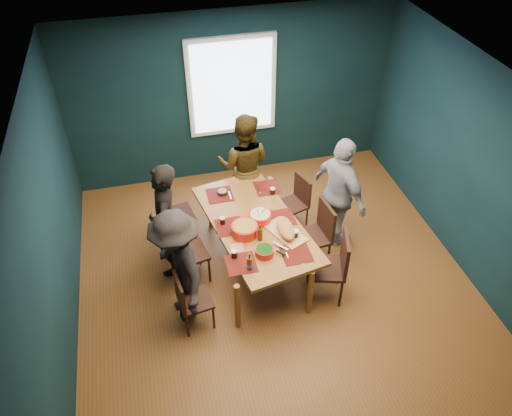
{
  "coord_description": "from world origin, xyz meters",
  "views": [
    {
      "loc": [
        -1.3,
        -4.32,
        4.95
      ],
      "look_at": [
        -0.17,
        0.27,
        0.99
      ],
      "focal_mm": 35.0,
      "sensor_mm": 36.0,
      "label": 1
    }
  ],
  "objects_px": {
    "chair_left_far": "(171,212)",
    "person_far_left": "(166,221)",
    "chair_left_near": "(188,298)",
    "chair_right_near": "(335,263)",
    "person_right": "(340,194)",
    "cutting_board": "(286,229)",
    "dining_table": "(255,227)",
    "chair_left_mid": "(183,250)",
    "bowl_dumpling": "(260,217)",
    "bowl_herbs": "(264,251)",
    "person_back": "(244,165)",
    "bowl_salad": "(245,229)",
    "chair_right_far": "(297,199)",
    "person_near_left": "(178,267)",
    "chair_right_mid": "(318,230)"
  },
  "relations": [
    {
      "from": "person_near_left",
      "to": "chair_right_near",
      "type": "bearing_deg",
      "value": 69.55
    },
    {
      "from": "chair_left_mid",
      "to": "bowl_salad",
      "type": "relative_size",
      "value": 2.74
    },
    {
      "from": "dining_table",
      "to": "person_back",
      "type": "relative_size",
      "value": 1.34
    },
    {
      "from": "chair_left_far",
      "to": "person_near_left",
      "type": "relative_size",
      "value": 0.58
    },
    {
      "from": "cutting_board",
      "to": "dining_table",
      "type": "bearing_deg",
      "value": 112.76
    },
    {
      "from": "person_right",
      "to": "chair_left_mid",
      "type": "bearing_deg",
      "value": 78.91
    },
    {
      "from": "chair_right_mid",
      "to": "person_far_left",
      "type": "distance_m",
      "value": 1.97
    },
    {
      "from": "person_far_left",
      "to": "chair_right_near",
      "type": "bearing_deg",
      "value": 72.62
    },
    {
      "from": "chair_left_far",
      "to": "cutting_board",
      "type": "distance_m",
      "value": 1.7
    },
    {
      "from": "bowl_dumpling",
      "to": "chair_left_far",
      "type": "bearing_deg",
      "value": 145.67
    },
    {
      "from": "chair_left_far",
      "to": "person_far_left",
      "type": "relative_size",
      "value": 0.56
    },
    {
      "from": "chair_left_mid",
      "to": "person_far_left",
      "type": "relative_size",
      "value": 0.56
    },
    {
      "from": "chair_left_far",
      "to": "person_near_left",
      "type": "distance_m",
      "value": 1.33
    },
    {
      "from": "dining_table",
      "to": "chair_right_far",
      "type": "distance_m",
      "value": 1.05
    },
    {
      "from": "chair_right_mid",
      "to": "person_far_left",
      "type": "bearing_deg",
      "value": 163.11
    },
    {
      "from": "bowl_herbs",
      "to": "cutting_board",
      "type": "xyz_separation_m",
      "value": [
        0.34,
        0.29,
        0.02
      ]
    },
    {
      "from": "person_far_left",
      "to": "bowl_salad",
      "type": "relative_size",
      "value": 4.93
    },
    {
      "from": "chair_right_mid",
      "to": "bowl_salad",
      "type": "bearing_deg",
      "value": 176.8
    },
    {
      "from": "person_back",
      "to": "bowl_dumpling",
      "type": "distance_m",
      "value": 1.17
    },
    {
      "from": "chair_right_near",
      "to": "person_right",
      "type": "bearing_deg",
      "value": 83.37
    },
    {
      "from": "chair_left_mid",
      "to": "chair_left_near",
      "type": "relative_size",
      "value": 1.11
    },
    {
      "from": "chair_left_mid",
      "to": "bowl_dumpling",
      "type": "relative_size",
      "value": 3.18
    },
    {
      "from": "chair_left_far",
      "to": "chair_right_far",
      "type": "height_order",
      "value": "chair_left_far"
    },
    {
      "from": "chair_left_mid",
      "to": "cutting_board",
      "type": "height_order",
      "value": "cutting_board"
    },
    {
      "from": "person_right",
      "to": "cutting_board",
      "type": "xyz_separation_m",
      "value": [
        -0.91,
        -0.51,
        0.01
      ]
    },
    {
      "from": "chair_right_mid",
      "to": "bowl_salad",
      "type": "xyz_separation_m",
      "value": [
        -1.0,
        -0.06,
        0.29
      ]
    },
    {
      "from": "chair_left_far",
      "to": "chair_left_near",
      "type": "relative_size",
      "value": 1.12
    },
    {
      "from": "bowl_herbs",
      "to": "cutting_board",
      "type": "distance_m",
      "value": 0.45
    },
    {
      "from": "person_back",
      "to": "chair_left_near",
      "type": "bearing_deg",
      "value": 82.77
    },
    {
      "from": "chair_left_far",
      "to": "bowl_dumpling",
      "type": "distance_m",
      "value": 1.33
    },
    {
      "from": "chair_left_mid",
      "to": "dining_table",
      "type": "bearing_deg",
      "value": -10.11
    },
    {
      "from": "chair_left_near",
      "to": "person_far_left",
      "type": "height_order",
      "value": "person_far_left"
    },
    {
      "from": "chair_right_far",
      "to": "bowl_salad",
      "type": "xyz_separation_m",
      "value": [
        -0.95,
        -0.84,
        0.36
      ]
    },
    {
      "from": "dining_table",
      "to": "bowl_herbs",
      "type": "xyz_separation_m",
      "value": [
        -0.03,
        -0.58,
        0.12
      ]
    },
    {
      "from": "chair_left_far",
      "to": "person_near_left",
      "type": "height_order",
      "value": "person_near_left"
    },
    {
      "from": "chair_right_near",
      "to": "person_back",
      "type": "height_order",
      "value": "person_back"
    },
    {
      "from": "chair_right_near",
      "to": "bowl_herbs",
      "type": "bearing_deg",
      "value": -174.01
    },
    {
      "from": "chair_right_near",
      "to": "cutting_board",
      "type": "height_order",
      "value": "chair_right_near"
    },
    {
      "from": "chair_right_near",
      "to": "person_back",
      "type": "relative_size",
      "value": 0.6
    },
    {
      "from": "chair_left_near",
      "to": "bowl_herbs",
      "type": "xyz_separation_m",
      "value": [
        0.95,
        0.19,
        0.34
      ]
    },
    {
      "from": "bowl_dumpling",
      "to": "chair_left_near",
      "type": "bearing_deg",
      "value": -143.12
    },
    {
      "from": "chair_right_near",
      "to": "person_right",
      "type": "relative_size",
      "value": 0.59
    },
    {
      "from": "person_near_left",
      "to": "cutting_board",
      "type": "distance_m",
      "value": 1.38
    },
    {
      "from": "bowl_dumpling",
      "to": "person_near_left",
      "type": "bearing_deg",
      "value": -152.83
    },
    {
      "from": "person_near_left",
      "to": "bowl_salad",
      "type": "relative_size",
      "value": 4.72
    },
    {
      "from": "person_far_left",
      "to": "cutting_board",
      "type": "height_order",
      "value": "person_far_left"
    },
    {
      "from": "person_back",
      "to": "chair_right_near",
      "type": "bearing_deg",
      "value": 131.83
    },
    {
      "from": "bowl_salad",
      "to": "chair_right_far",
      "type": "bearing_deg",
      "value": 41.39
    },
    {
      "from": "chair_left_far",
      "to": "person_back",
      "type": "distance_m",
      "value": 1.25
    },
    {
      "from": "chair_left_near",
      "to": "chair_right_far",
      "type": "bearing_deg",
      "value": 30.81
    }
  ]
}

